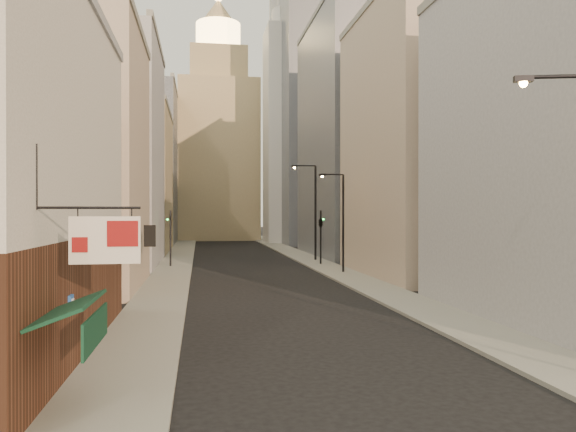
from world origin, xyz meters
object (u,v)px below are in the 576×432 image
(white_tower, at_px, (290,126))
(streetlamp_far, at_px, (313,206))
(clock_tower, at_px, (218,142))
(streetlamp_mid, at_px, (341,217))
(traffic_light_left, at_px, (170,227))
(traffic_light_right, at_px, (321,223))

(white_tower, xyz_separation_m, streetlamp_far, (-3.29, -34.19, -13.18))
(clock_tower, bearing_deg, streetlamp_mid, -82.76)
(streetlamp_far, height_order, traffic_light_left, streetlamp_far)
(clock_tower, xyz_separation_m, streetlamp_mid, (7.59, -59.71, -13.16))
(clock_tower, distance_m, streetlamp_mid, 61.61)
(white_tower, xyz_separation_m, streetlamp_mid, (-3.41, -45.71, -14.13))
(streetlamp_mid, bearing_deg, clock_tower, 91.48)
(white_tower, distance_m, streetlamp_far, 36.79)
(streetlamp_mid, xyz_separation_m, traffic_light_left, (-13.45, 7.12, -0.89))
(streetlamp_mid, relative_size, traffic_light_left, 1.57)
(clock_tower, relative_size, traffic_light_left, 8.98)
(clock_tower, bearing_deg, traffic_light_left, -96.36)
(streetlamp_far, relative_size, traffic_light_left, 1.90)
(traffic_light_left, bearing_deg, streetlamp_mid, 152.50)
(streetlamp_mid, distance_m, traffic_light_left, 15.25)
(clock_tower, distance_m, streetlamp_far, 50.31)
(streetlamp_mid, distance_m, traffic_light_right, 7.07)
(white_tower, distance_m, traffic_light_right, 41.52)
(white_tower, distance_m, streetlamp_mid, 47.97)
(clock_tower, xyz_separation_m, streetlamp_far, (7.71, -48.19, -12.21))
(clock_tower, xyz_separation_m, traffic_light_left, (-5.86, -52.59, -14.05))
(streetlamp_far, bearing_deg, traffic_light_left, -158.86)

